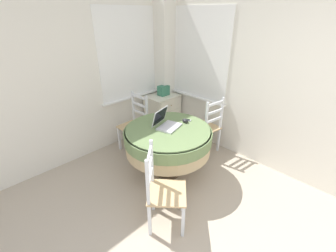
% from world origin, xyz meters
% --- Properties ---
extents(corner_room_shell, '(4.40, 4.77, 2.55)m').
position_xyz_m(corner_room_shell, '(1.24, 1.85, 1.28)').
color(corner_room_shell, white).
rests_on(corner_room_shell, ground_plane).
extents(round_dining_table, '(1.18, 1.18, 0.73)m').
position_xyz_m(round_dining_table, '(0.97, 1.63, 0.58)').
color(round_dining_table, '#4C3D2D').
rests_on(round_dining_table, ground_plane).
extents(laptop, '(0.39, 0.37, 0.24)m').
position_xyz_m(laptop, '(0.99, 1.70, 0.78)').
color(laptop, silver).
rests_on(laptop, round_dining_table).
extents(computer_mouse, '(0.06, 0.10, 0.05)m').
position_xyz_m(computer_mouse, '(1.27, 1.59, 0.75)').
color(computer_mouse, black).
rests_on(computer_mouse, round_dining_table).
extents(cell_phone, '(0.09, 0.12, 0.01)m').
position_xyz_m(cell_phone, '(1.34, 1.62, 0.73)').
color(cell_phone, '#B2B7BC').
rests_on(cell_phone, round_dining_table).
extents(dining_chair_near_back_window, '(0.41, 0.41, 0.96)m').
position_xyz_m(dining_chair_near_back_window, '(1.06, 2.50, 0.45)').
color(dining_chair_near_back_window, tan).
rests_on(dining_chair_near_back_window, ground_plane).
extents(dining_chair_near_right_window, '(0.44, 0.44, 0.96)m').
position_xyz_m(dining_chair_near_right_window, '(1.83, 1.60, 0.45)').
color(dining_chair_near_right_window, tan).
rests_on(dining_chair_near_right_window, ground_plane).
extents(dining_chair_camera_near, '(0.55, 0.55, 0.96)m').
position_xyz_m(dining_chair_camera_near, '(0.32, 1.06, 0.45)').
color(dining_chair_camera_near, tan).
rests_on(dining_chair_camera_near, ground_plane).
extents(corner_cabinet, '(0.59, 0.48, 0.73)m').
position_xyz_m(corner_cabinet, '(1.82, 2.64, 0.37)').
color(corner_cabinet, silver).
rests_on(corner_cabinet, ground_plane).
extents(storage_box, '(0.19, 0.14, 0.17)m').
position_xyz_m(storage_box, '(1.84, 2.64, 0.82)').
color(storage_box, '#387A5B').
rests_on(storage_box, corner_cabinet).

